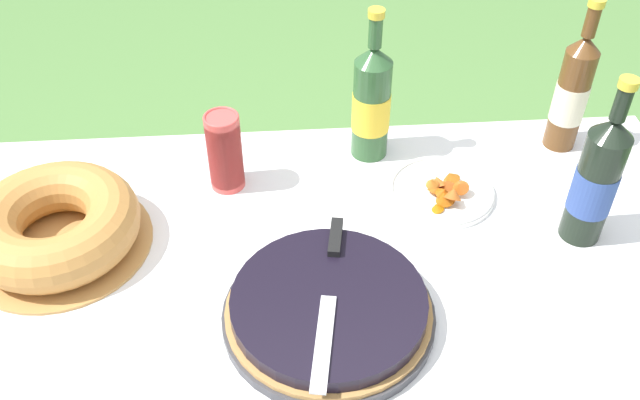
{
  "coord_description": "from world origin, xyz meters",
  "views": [
    {
      "loc": [
        -0.0,
        -0.86,
        1.66
      ],
      "look_at": [
        0.07,
        0.18,
        0.74
      ],
      "focal_mm": 40.0,
      "sensor_mm": 36.0,
      "label": 1
    }
  ],
  "objects_px": {
    "berry_tart": "(329,309)",
    "bundt_cake": "(55,225)",
    "juice_bottle_red": "(597,181)",
    "cup_stack": "(225,152)",
    "cider_bottle_amber": "(573,92)",
    "serving_knife": "(331,283)",
    "cider_bottle_green": "(372,103)",
    "snack_plate_left": "(443,190)"
  },
  "relations": [
    {
      "from": "berry_tart",
      "to": "bundt_cake",
      "type": "height_order",
      "value": "bundt_cake"
    },
    {
      "from": "juice_bottle_red",
      "to": "cup_stack",
      "type": "bearing_deg",
      "value": 163.83
    },
    {
      "from": "berry_tart",
      "to": "cider_bottle_amber",
      "type": "relative_size",
      "value": 1.05
    },
    {
      "from": "serving_knife",
      "to": "cup_stack",
      "type": "relative_size",
      "value": 2.12
    },
    {
      "from": "serving_knife",
      "to": "bundt_cake",
      "type": "height_order",
      "value": "bundt_cake"
    },
    {
      "from": "serving_knife",
      "to": "cider_bottle_amber",
      "type": "relative_size",
      "value": 1.06
    },
    {
      "from": "cider_bottle_amber",
      "to": "juice_bottle_red",
      "type": "height_order",
      "value": "juice_bottle_red"
    },
    {
      "from": "berry_tart",
      "to": "cup_stack",
      "type": "xyz_separation_m",
      "value": [
        -0.18,
        0.38,
        0.06
      ]
    },
    {
      "from": "cider_bottle_green",
      "to": "juice_bottle_red",
      "type": "distance_m",
      "value": 0.48
    },
    {
      "from": "bundt_cake",
      "to": "cider_bottle_green",
      "type": "distance_m",
      "value": 0.68
    },
    {
      "from": "cider_bottle_green",
      "to": "juice_bottle_red",
      "type": "xyz_separation_m",
      "value": [
        0.38,
        -0.29,
        0.0
      ]
    },
    {
      "from": "bundt_cake",
      "to": "juice_bottle_red",
      "type": "relative_size",
      "value": 0.99
    },
    {
      "from": "berry_tart",
      "to": "bundt_cake",
      "type": "distance_m",
      "value": 0.55
    },
    {
      "from": "serving_knife",
      "to": "cup_stack",
      "type": "distance_m",
      "value": 0.4
    },
    {
      "from": "bundt_cake",
      "to": "cider_bottle_amber",
      "type": "relative_size",
      "value": 0.99
    },
    {
      "from": "cup_stack",
      "to": "cider_bottle_green",
      "type": "height_order",
      "value": "cider_bottle_green"
    },
    {
      "from": "berry_tart",
      "to": "juice_bottle_red",
      "type": "distance_m",
      "value": 0.55
    },
    {
      "from": "berry_tart",
      "to": "cup_stack",
      "type": "relative_size",
      "value": 2.1
    },
    {
      "from": "berry_tart",
      "to": "serving_knife",
      "type": "relative_size",
      "value": 0.99
    },
    {
      "from": "serving_knife",
      "to": "cider_bottle_amber",
      "type": "height_order",
      "value": "cider_bottle_amber"
    },
    {
      "from": "cider_bottle_amber",
      "to": "cup_stack",
      "type": "bearing_deg",
      "value": -173.16
    },
    {
      "from": "cider_bottle_amber",
      "to": "juice_bottle_red",
      "type": "relative_size",
      "value": 1.0
    },
    {
      "from": "cup_stack",
      "to": "cider_bottle_green",
      "type": "distance_m",
      "value": 0.33
    },
    {
      "from": "cider_bottle_green",
      "to": "berry_tart",
      "type": "bearing_deg",
      "value": -105.33
    },
    {
      "from": "berry_tart",
      "to": "juice_bottle_red",
      "type": "height_order",
      "value": "juice_bottle_red"
    },
    {
      "from": "berry_tart",
      "to": "cider_bottle_amber",
      "type": "distance_m",
      "value": 0.74
    },
    {
      "from": "snack_plate_left",
      "to": "cider_bottle_green",
      "type": "bearing_deg",
      "value": 130.67
    },
    {
      "from": "serving_knife",
      "to": "cider_bottle_green",
      "type": "bearing_deg",
      "value": 174.04
    },
    {
      "from": "cup_stack",
      "to": "cider_bottle_amber",
      "type": "xyz_separation_m",
      "value": [
        0.75,
        0.09,
        0.05
      ]
    },
    {
      "from": "serving_knife",
      "to": "cider_bottle_amber",
      "type": "xyz_separation_m",
      "value": [
        0.56,
        0.44,
        0.07
      ]
    },
    {
      "from": "snack_plate_left",
      "to": "juice_bottle_red",
      "type": "bearing_deg",
      "value": -28.65
    },
    {
      "from": "bundt_cake",
      "to": "snack_plate_left",
      "type": "bearing_deg",
      "value": 6.94
    },
    {
      "from": "cider_bottle_amber",
      "to": "serving_knife",
      "type": "bearing_deg",
      "value": -141.76
    },
    {
      "from": "juice_bottle_red",
      "to": "cider_bottle_amber",
      "type": "bearing_deg",
      "value": 79.43
    },
    {
      "from": "berry_tart",
      "to": "bundt_cake",
      "type": "bearing_deg",
      "value": 156.36
    },
    {
      "from": "berry_tart",
      "to": "bundt_cake",
      "type": "relative_size",
      "value": 1.05
    },
    {
      "from": "juice_bottle_red",
      "to": "bundt_cake",
      "type": "bearing_deg",
      "value": 177.65
    },
    {
      "from": "serving_knife",
      "to": "snack_plate_left",
      "type": "relative_size",
      "value": 1.68
    },
    {
      "from": "cider_bottle_green",
      "to": "snack_plate_left",
      "type": "xyz_separation_m",
      "value": [
        0.13,
        -0.16,
        -0.12
      ]
    },
    {
      "from": "cup_stack",
      "to": "snack_plate_left",
      "type": "distance_m",
      "value": 0.46
    },
    {
      "from": "berry_tart",
      "to": "cider_bottle_green",
      "type": "height_order",
      "value": "cider_bottle_green"
    },
    {
      "from": "bundt_cake",
      "to": "cider_bottle_green",
      "type": "relative_size",
      "value": 1.02
    }
  ]
}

